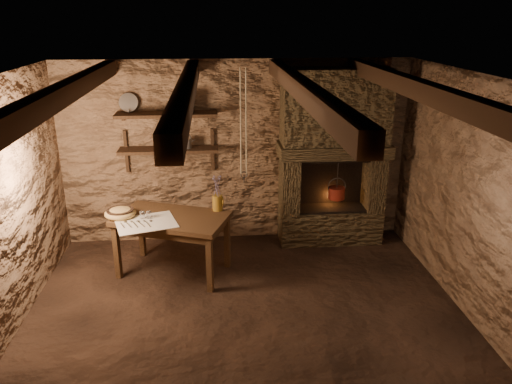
{
  "coord_description": "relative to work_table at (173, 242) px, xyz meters",
  "views": [
    {
      "loc": [
        -0.28,
        -4.33,
        2.94
      ],
      "look_at": [
        0.17,
        0.9,
        1.04
      ],
      "focal_mm": 35.0,
      "sensor_mm": 36.0,
      "label": 1
    }
  ],
  "objects": [
    {
      "name": "back_wall",
      "position": [
        0.79,
        0.96,
        0.81
      ],
      "size": [
        4.5,
        0.04,
        2.4
      ],
      "primitive_type": "cube",
      "color": "#523826",
      "rests_on": "floor"
    },
    {
      "name": "beam_far_left",
      "position": [
        -0.71,
        -1.04,
        1.92
      ],
      "size": [
        0.14,
        3.95,
        0.16
      ],
      "primitive_type": "cube",
      "color": "black",
      "rests_on": "ceiling"
    },
    {
      "name": "stoneware_jug",
      "position": [
        0.54,
        0.15,
        0.52
      ],
      "size": [
        0.14,
        0.13,
        0.43
      ],
      "rotation": [
        0.0,
        0.0,
        0.11
      ],
      "color": "olive",
      "rests_on": "work_table"
    },
    {
      "name": "shelf_upper",
      "position": [
        -0.06,
        0.8,
        1.36
      ],
      "size": [
        1.25,
        0.3,
        0.04
      ],
      "primitive_type": "cube",
      "color": "black",
      "rests_on": "back_wall"
    },
    {
      "name": "beam_mid_left",
      "position": [
        0.29,
        -1.04,
        1.92
      ],
      "size": [
        0.14,
        3.95,
        0.16
      ],
      "primitive_type": "cube",
      "color": "black",
      "rests_on": "ceiling"
    },
    {
      "name": "hearth",
      "position": [
        2.04,
        0.73,
        0.84
      ],
      "size": [
        1.43,
        0.51,
        2.3
      ],
      "color": "#372C1B",
      "rests_on": "floor"
    },
    {
      "name": "beam_far_right",
      "position": [
        2.29,
        -1.04,
        1.92
      ],
      "size": [
        0.14,
        3.95,
        0.16
      ],
      "primitive_type": "cube",
      "color": "black",
      "rests_on": "ceiling"
    },
    {
      "name": "tin_pan",
      "position": [
        -0.52,
        0.9,
        1.5
      ],
      "size": [
        0.24,
        0.11,
        0.23
      ],
      "primitive_type": "cylinder",
      "rotation": [
        1.26,
        0.0,
        -0.05
      ],
      "color": "gray",
      "rests_on": "shelf_upper"
    },
    {
      "name": "shelf_lower",
      "position": [
        -0.06,
        0.8,
        0.91
      ],
      "size": [
        1.25,
        0.3,
        0.04
      ],
      "primitive_type": "cube",
      "color": "black",
      "rests_on": "back_wall"
    },
    {
      "name": "linen_cloth",
      "position": [
        -0.27,
        -0.18,
        0.34
      ],
      "size": [
        0.76,
        0.68,
        0.01
      ],
      "primitive_type": "cube",
      "rotation": [
        0.0,
        0.0,
        0.29
      ],
      "color": "beige",
      "rests_on": "work_table"
    },
    {
      "name": "ceiling",
      "position": [
        0.79,
        -1.04,
        2.01
      ],
      "size": [
        4.5,
        4.0,
        0.04
      ],
      "primitive_type": "cube",
      "color": "black",
      "rests_on": "back_wall"
    },
    {
      "name": "wooden_bowl",
      "position": [
        -0.58,
        0.04,
        0.38
      ],
      "size": [
        0.39,
        0.39,
        0.13
      ],
      "primitive_type": "ellipsoid",
      "rotation": [
        0.0,
        0.0,
        0.11
      ],
      "color": "#A48247",
      "rests_on": "work_table"
    },
    {
      "name": "front_wall",
      "position": [
        0.79,
        -3.04,
        0.81
      ],
      "size": [
        4.5,
        0.04,
        2.4
      ],
      "primitive_type": "cube",
      "color": "#523826",
      "rests_on": "floor"
    },
    {
      "name": "small_kettle",
      "position": [
        0.17,
        0.8,
        0.99
      ],
      "size": [
        0.21,
        0.18,
        0.19
      ],
      "primitive_type": null,
      "rotation": [
        0.0,
        0.0,
        -0.31
      ],
      "color": "gray",
      "rests_on": "shelf_lower"
    },
    {
      "name": "iron_stockpot",
      "position": [
        0.16,
        0.8,
        1.47
      ],
      "size": [
        0.23,
        0.23,
        0.17
      ],
      "primitive_type": "cylinder",
      "rotation": [
        0.0,
        0.0,
        -0.01
      ],
      "color": "#2E2C29",
      "rests_on": "shelf_upper"
    },
    {
      "name": "beam_mid_right",
      "position": [
        1.29,
        -1.04,
        1.92
      ],
      "size": [
        0.14,
        3.95,
        0.16
      ],
      "primitive_type": "cube",
      "color": "black",
      "rests_on": "ceiling"
    },
    {
      "name": "drinking_glasses",
      "position": [
        -0.25,
        -0.06,
        0.38
      ],
      "size": [
        0.21,
        0.06,
        0.08
      ],
      "primitive_type": null,
      "color": "white",
      "rests_on": "linen_cloth"
    },
    {
      "name": "work_table",
      "position": [
        0.0,
        0.0,
        0.0
      ],
      "size": [
        1.44,
        1.12,
        0.72
      ],
      "rotation": [
        0.0,
        0.0,
        -0.36
      ],
      "color": "black",
      "rests_on": "floor"
    },
    {
      "name": "floor",
      "position": [
        0.79,
        -1.04,
        -0.39
      ],
      "size": [
        4.5,
        4.5,
        0.0
      ],
      "primitive_type": "plane",
      "color": "black",
      "rests_on": "ground"
    },
    {
      "name": "right_wall",
      "position": [
        3.04,
        -1.04,
        0.81
      ],
      "size": [
        0.04,
        4.0,
        2.4
      ],
      "primitive_type": "cube",
      "color": "#523826",
      "rests_on": "floor"
    },
    {
      "name": "hanging_ropes",
      "position": [
        0.84,
        0.01,
        1.41
      ],
      "size": [
        0.08,
        0.08,
        1.2
      ],
      "primitive_type": null,
      "color": "#C2B289",
      "rests_on": "ceiling"
    },
    {
      "name": "red_pot",
      "position": [
        2.1,
        0.68,
        0.32
      ],
      "size": [
        0.28,
        0.28,
        0.54
      ],
      "rotation": [
        0.0,
        0.0,
        0.39
      ],
      "color": "maroon",
      "rests_on": "hearth"
    },
    {
      "name": "pewter_cutlery_row",
      "position": [
        -0.27,
        -0.2,
        0.35
      ],
      "size": [
        0.57,
        0.35,
        0.01
      ],
      "primitive_type": null,
      "rotation": [
        0.0,
        0.0,
        0.29
      ],
      "color": "#9B998D",
      "rests_on": "linen_cloth"
    },
    {
      "name": "rusty_tin",
      "position": [
        -0.17,
        0.8,
        0.98
      ],
      "size": [
        0.12,
        0.12,
        0.1
      ],
      "primitive_type": "cylinder",
      "rotation": [
        0.0,
        0.0,
        0.21
      ],
      "color": "#572611",
      "rests_on": "shelf_lower"
    }
  ]
}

